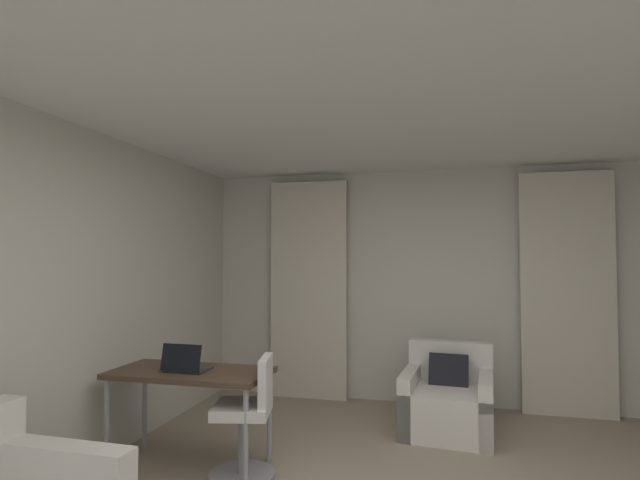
{
  "coord_description": "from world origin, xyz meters",
  "views": [
    {
      "loc": [
        0.11,
        -2.56,
        1.6
      ],
      "look_at": [
        -0.85,
        1.32,
        1.75
      ],
      "focal_mm": 27.29,
      "sensor_mm": 36.0,
      "label": 1
    }
  ],
  "objects": [
    {
      "name": "armchair",
      "position": [
        0.17,
        2.16,
        0.27
      ],
      "size": [
        0.87,
        0.89,
        0.78
      ],
      "color": "silver",
      "rests_on": "ground"
    },
    {
      "name": "laptop",
      "position": [
        -1.79,
        0.84,
        0.78
      ],
      "size": [
        0.32,
        0.25,
        0.22
      ],
      "color": "#2D2D33",
      "rests_on": "desk"
    },
    {
      "name": "wall_window",
      "position": [
        0.0,
        3.03,
        1.3
      ],
      "size": [
        5.12,
        0.06,
        2.6
      ],
      "color": "beige",
      "rests_on": "ground"
    },
    {
      "name": "curtain_left_panel",
      "position": [
        -1.38,
        2.9,
        1.25
      ],
      "size": [
        0.9,
        0.06,
        2.5
      ],
      "color": "beige",
      "rests_on": "ground"
    },
    {
      "name": "wall_left",
      "position": [
        -2.53,
        0.0,
        1.3
      ],
      "size": [
        0.06,
        6.12,
        2.6
      ],
      "color": "beige",
      "rests_on": "ground"
    },
    {
      "name": "ceiling",
      "position": [
        0.0,
        0.0,
        2.63
      ],
      "size": [
        5.12,
        6.12,
        0.06
      ],
      "primitive_type": "cube",
      "color": "white",
      "rests_on": "wall_left"
    },
    {
      "name": "desk",
      "position": [
        -1.77,
        0.88,
        0.67
      ],
      "size": [
        1.22,
        0.59,
        0.74
      ],
      "color": "#4C3828",
      "rests_on": "ground"
    },
    {
      "name": "curtain_right_panel",
      "position": [
        1.38,
        2.9,
        1.25
      ],
      "size": [
        0.9,
        0.06,
        2.5
      ],
      "color": "beige",
      "rests_on": "ground"
    },
    {
      "name": "desk_chair",
      "position": [
        -1.27,
        0.81,
        0.39
      ],
      "size": [
        0.48,
        0.48,
        0.88
      ],
      "color": "gray",
      "rests_on": "ground"
    }
  ]
}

